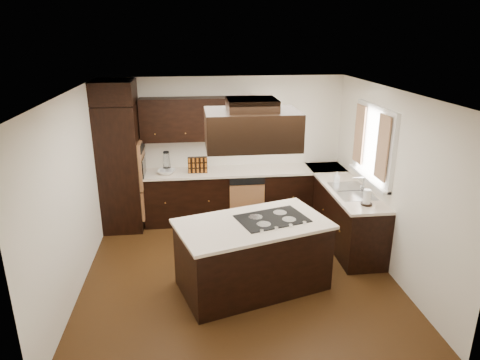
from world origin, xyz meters
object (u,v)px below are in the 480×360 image
(oven_column, at_px, (121,168))
(spice_rack, at_px, (198,165))
(range_hood, at_px, (252,129))
(island, at_px, (252,256))

(oven_column, height_order, spice_rack, oven_column)
(oven_column, bearing_deg, range_hood, -50.26)
(island, xyz_separation_m, spice_rack, (-0.64, 2.13, 0.62))
(range_hood, bearing_deg, oven_column, 129.74)
(range_hood, xyz_separation_m, spice_rack, (-0.60, 2.29, -1.10))
(oven_column, height_order, island, oven_column)
(spice_rack, bearing_deg, island, -73.93)
(oven_column, relative_size, spice_rack, 6.44)
(spice_rack, bearing_deg, range_hood, -76.08)
(range_hood, distance_m, spice_rack, 2.61)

